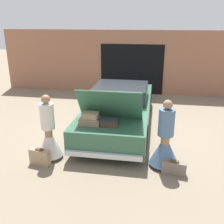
# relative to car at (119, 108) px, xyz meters

# --- Properties ---
(ground_plane) EXTENTS (40.00, 40.00, 0.00)m
(ground_plane) POSITION_rel_car_xyz_m (0.00, -0.01, -0.57)
(ground_plane) COLOR #7F705B
(garage_wall_back) EXTENTS (12.00, 0.14, 2.80)m
(garage_wall_back) POSITION_rel_car_xyz_m (0.00, 3.96, 0.82)
(garage_wall_back) COLOR #9E664C
(garage_wall_back) RESTS_ON ground_plane
(car) EXTENTS (1.93, 5.12, 1.66)m
(car) POSITION_rel_car_xyz_m (0.00, 0.00, 0.00)
(car) COLOR #336047
(car) RESTS_ON ground_plane
(person_left) EXTENTS (0.63, 0.63, 1.61)m
(person_left) POSITION_rel_car_xyz_m (-1.37, -2.39, -0.00)
(person_left) COLOR #997051
(person_left) RESTS_ON ground_plane
(person_right) EXTENTS (0.68, 0.68, 1.60)m
(person_right) POSITION_rel_car_xyz_m (1.37, -2.31, -0.01)
(person_right) COLOR #997051
(person_right) RESTS_ON ground_plane
(suitcase_beside_left_person) EXTENTS (0.53, 0.25, 0.41)m
(suitcase_beside_left_person) POSITION_rel_car_xyz_m (-1.48, -2.73, -0.38)
(suitcase_beside_left_person) COLOR #9E8460
(suitcase_beside_left_person) RESTS_ON ground_plane
(suitcase_beside_right_person) EXTENTS (0.54, 0.26, 0.33)m
(suitcase_beside_right_person) POSITION_rel_car_xyz_m (1.59, -2.62, -0.42)
(suitcase_beside_right_person) COLOR #75665B
(suitcase_beside_right_person) RESTS_ON ground_plane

